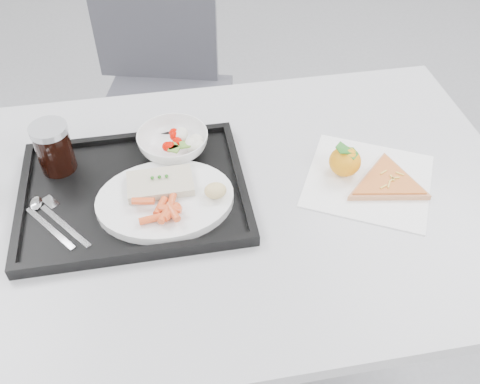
% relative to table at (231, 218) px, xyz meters
% --- Properties ---
extents(table, '(1.20, 0.80, 0.75)m').
position_rel_table_xyz_m(table, '(0.00, 0.00, 0.00)').
color(table, '#AEAEB1').
rests_on(table, ground).
extents(chair, '(0.52, 0.52, 0.93)m').
position_rel_table_xyz_m(chair, '(-0.11, 0.82, -0.15)').
color(chair, '#3D3E45').
rests_on(chair, ground).
extents(tray, '(0.45, 0.35, 0.03)m').
position_rel_table_xyz_m(tray, '(-0.19, 0.03, 0.08)').
color(tray, black).
rests_on(tray, table).
extents(dinner_plate, '(0.27, 0.27, 0.02)m').
position_rel_table_xyz_m(dinner_plate, '(-0.13, -0.01, 0.09)').
color(dinner_plate, white).
rests_on(dinner_plate, tray).
extents(fish_fillet, '(0.13, 0.08, 0.02)m').
position_rel_table_xyz_m(fish_fillet, '(-0.14, 0.02, 0.11)').
color(fish_fillet, beige).
rests_on(fish_fillet, dinner_plate).
extents(bread_roll, '(0.05, 0.05, 0.03)m').
position_rel_table_xyz_m(bread_roll, '(-0.03, -0.03, 0.12)').
color(bread_roll, tan).
rests_on(bread_roll, dinner_plate).
extents(salad_bowl, '(0.15, 0.15, 0.05)m').
position_rel_table_xyz_m(salad_bowl, '(-0.10, 0.14, 0.11)').
color(salad_bowl, white).
rests_on(salad_bowl, tray).
extents(cola_glass, '(0.08, 0.08, 0.11)m').
position_rel_table_xyz_m(cola_glass, '(-0.34, 0.13, 0.14)').
color(cola_glass, black).
rests_on(cola_glass, tray).
extents(cutlery, '(0.13, 0.16, 0.01)m').
position_rel_table_xyz_m(cutlery, '(-0.35, -0.01, 0.08)').
color(cutlery, silver).
rests_on(cutlery, tray).
extents(napkin, '(0.33, 0.33, 0.00)m').
position_rel_table_xyz_m(napkin, '(0.29, -0.01, 0.07)').
color(napkin, white).
rests_on(napkin, table).
extents(tangerine, '(0.09, 0.09, 0.07)m').
position_rel_table_xyz_m(tangerine, '(0.25, 0.02, 0.10)').
color(tangerine, orange).
rests_on(tangerine, napkin).
extents(pizza_slice, '(0.25, 0.25, 0.02)m').
position_rel_table_xyz_m(pizza_slice, '(0.32, -0.03, 0.08)').
color(pizza_slice, tan).
rests_on(pizza_slice, napkin).
extents(carrot_pile, '(0.09, 0.08, 0.02)m').
position_rel_table_xyz_m(carrot_pile, '(-0.14, -0.06, 0.11)').
color(carrot_pile, '#E95424').
rests_on(carrot_pile, dinner_plate).
extents(salad_contents, '(0.09, 0.09, 0.03)m').
position_rel_table_xyz_m(salad_contents, '(-0.08, 0.13, 0.12)').
color(salad_contents, '#CC0B00').
rests_on(salad_contents, salad_bowl).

